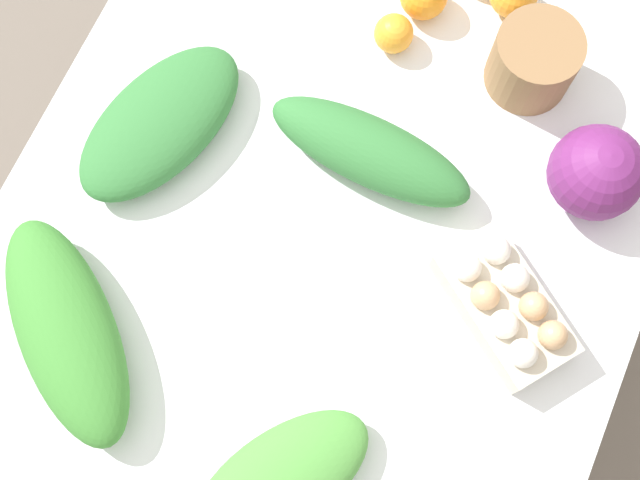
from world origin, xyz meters
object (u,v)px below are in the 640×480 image
at_px(paper_bag, 533,61).
at_px(greens_bunch_chard, 370,151).
at_px(cabbage_purple, 596,173).
at_px(greens_bunch_dandelion, 67,331).
at_px(orange_1, 394,33).
at_px(greens_bunch_scallion, 160,123).
at_px(egg_carton, 505,305).
at_px(greens_bunch_beet_tops, 282,479).

xyz_separation_m(paper_bag, greens_bunch_chard, (0.24, -0.18, -0.01)).
height_order(cabbage_purple, greens_bunch_dandelion, cabbage_purple).
xyz_separation_m(paper_bag, orange_1, (0.03, -0.23, -0.03)).
distance_m(cabbage_purple, greens_bunch_chard, 0.35).
distance_m(greens_bunch_scallion, greens_bunch_chard, 0.34).
height_order(egg_carton, greens_bunch_beet_tops, egg_carton).
bearing_deg(greens_bunch_dandelion, paper_bag, 145.03).
distance_m(egg_carton, greens_bunch_chard, 0.32).
bearing_deg(paper_bag, egg_carton, 14.65).
bearing_deg(greens_bunch_chard, egg_carton, 63.02).
relative_size(greens_bunch_dandelion, greens_bunch_chard, 1.08).
bearing_deg(greens_bunch_scallion, cabbage_purple, 105.64).
bearing_deg(cabbage_purple, egg_carton, -11.92).
bearing_deg(orange_1, greens_bunch_beet_tops, 9.88).
relative_size(cabbage_purple, paper_bag, 1.07).
relative_size(paper_bag, greens_bunch_scallion, 0.43).
height_order(egg_carton, greens_bunch_dandelion, greens_bunch_dandelion).
relative_size(greens_bunch_dandelion, orange_1, 5.62).
height_order(greens_bunch_beet_tops, orange_1, greens_bunch_beet_tops).
relative_size(egg_carton, orange_1, 3.90).
height_order(greens_bunch_scallion, greens_bunch_chard, greens_bunch_chard).
bearing_deg(cabbage_purple, greens_bunch_chard, -73.74).
xyz_separation_m(cabbage_purple, greens_bunch_dandelion, (0.54, -0.63, -0.03)).
relative_size(paper_bag, orange_1, 2.12).
distance_m(egg_carton, greens_bunch_scallion, 0.61).
height_order(greens_bunch_beet_tops, greens_bunch_dandelion, greens_bunch_dandelion).
bearing_deg(paper_bag, greens_bunch_scallion, -56.88).
distance_m(paper_bag, greens_bunch_beet_tops, 0.76).
xyz_separation_m(egg_carton, greens_bunch_chard, (-0.14, -0.28, 0.00)).
height_order(paper_bag, greens_bunch_beet_tops, paper_bag).
bearing_deg(greens_bunch_beet_tops, greens_bunch_dandelion, -99.71).
height_order(egg_carton, greens_bunch_scallion, egg_carton).
distance_m(paper_bag, orange_1, 0.23).
bearing_deg(greens_bunch_scallion, greens_bunch_chard, 105.01).
distance_m(cabbage_purple, greens_bunch_scallion, 0.69).
height_order(egg_carton, greens_bunch_chard, egg_carton).
distance_m(cabbage_purple, paper_bag, 0.21).
bearing_deg(greens_bunch_beet_tops, greens_bunch_scallion, -136.14).
height_order(greens_bunch_dandelion, greens_bunch_chard, greens_bunch_dandelion).
bearing_deg(greens_bunch_scallion, greens_bunch_dandelion, 4.18).
height_order(cabbage_purple, greens_bunch_scallion, cabbage_purple).
bearing_deg(egg_carton, greens_bunch_beet_tops, 96.55).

